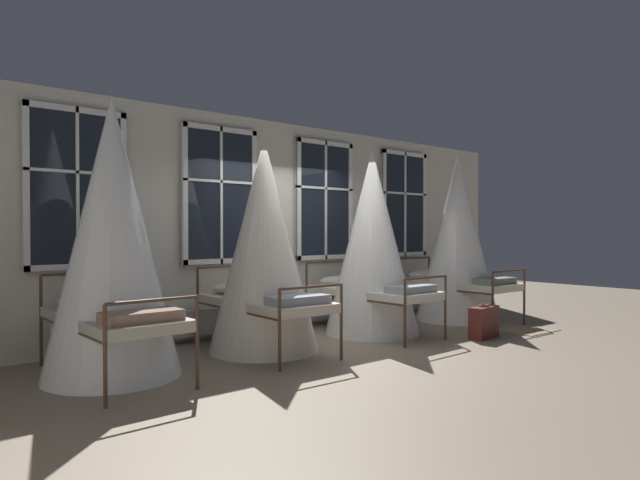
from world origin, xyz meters
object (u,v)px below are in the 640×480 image
at_px(suitcase_dark, 484,322).
at_px(cot_first, 112,240).
at_px(cot_third, 372,244).
at_px(cot_second, 264,247).
at_px(cot_fourth, 457,239).

bearing_deg(suitcase_dark, cot_first, 157.34).
bearing_deg(cot_first, cot_third, -90.90).
height_order(cot_second, suitcase_dark, cot_second).
bearing_deg(cot_second, cot_first, 93.01).
xyz_separation_m(cot_first, cot_second, (1.90, 0.05, -0.11)).
height_order(cot_fourth, suitcase_dark, cot_fourth).
bearing_deg(cot_third, cot_first, 88.76).
height_order(cot_third, suitcase_dark, cot_third).
relative_size(cot_first, suitcase_dark, 4.95).
xyz_separation_m(cot_first, suitcase_dark, (4.73, -1.23, -1.18)).
bearing_deg(cot_fourth, suitcase_dark, 140.57).
height_order(cot_first, cot_fourth, cot_first).
bearing_deg(suitcase_dark, cot_second, 147.61).
distance_m(cot_third, cot_fourth, 2.00).
distance_m(cot_first, cot_second, 1.90).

